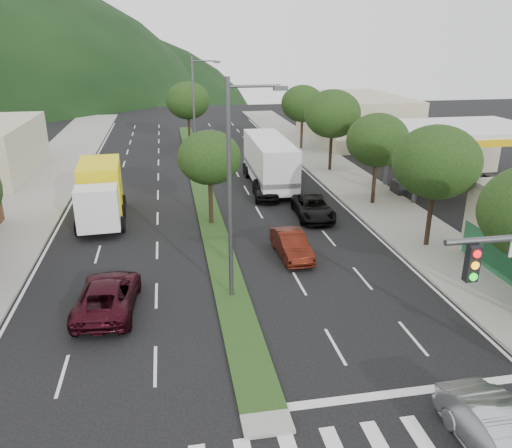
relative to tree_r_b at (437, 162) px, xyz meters
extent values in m
plane|color=black|center=(-12.00, -12.00, -5.04)|extent=(160.00, 160.00, 0.00)
cube|color=gray|center=(0.50, 13.00, -4.96)|extent=(5.00, 90.00, 0.15)
cube|color=gray|center=(-25.00, 13.00, -4.96)|extent=(6.00, 90.00, 0.15)
cube|color=#1D3915|center=(-12.00, 16.00, -4.98)|extent=(1.60, 56.00, 0.12)
cube|color=black|center=(-6.60, -13.65, 0.66)|extent=(0.35, 0.25, 1.05)
cube|color=silver|center=(7.00, 10.00, -0.04)|extent=(12.00, 8.00, 0.50)
cube|color=gold|center=(7.00, 10.00, -0.39)|extent=(12.20, 8.20, 0.50)
cylinder|color=#47494C|center=(3.00, 7.50, -2.74)|extent=(0.36, 0.36, 4.60)
cylinder|color=#47494C|center=(3.00, 12.50, -2.74)|extent=(0.36, 0.36, 4.60)
cylinder|color=#47494C|center=(11.00, 12.50, -2.74)|extent=(0.36, 0.36, 4.60)
cube|color=black|center=(3.00, 10.00, -4.49)|extent=(0.80, 1.60, 1.10)
cube|color=black|center=(11.00, 10.00, -4.49)|extent=(0.80, 1.60, 1.10)
cube|color=#B4AF8F|center=(7.50, 32.00, -2.44)|extent=(10.00, 16.00, 5.20)
cylinder|color=black|center=(0.00, 0.00, -2.98)|extent=(0.28, 0.28, 3.81)
ellipsoid|color=black|center=(0.00, 0.00, 0.01)|extent=(4.80, 4.80, 4.08)
cylinder|color=black|center=(0.00, 8.00, -3.09)|extent=(0.28, 0.28, 3.58)
ellipsoid|color=black|center=(0.00, 8.00, -0.28)|extent=(4.40, 4.40, 3.74)
cylinder|color=black|center=(0.00, 18.00, -2.93)|extent=(0.28, 0.28, 3.92)
ellipsoid|color=black|center=(0.00, 18.00, 0.15)|extent=(5.00, 5.00, 4.25)
cylinder|color=black|center=(0.00, 28.00, -3.04)|extent=(0.28, 0.28, 3.70)
ellipsoid|color=black|center=(0.00, 28.00, -0.13)|extent=(4.60, 4.60, 3.91)
cylinder|color=black|center=(-12.00, 6.00, -3.24)|extent=(0.28, 0.28, 3.36)
ellipsoid|color=black|center=(-12.00, 6.00, -0.60)|extent=(4.00, 4.00, 3.40)
cylinder|color=black|center=(-12.00, 32.00, -3.01)|extent=(0.28, 0.28, 3.81)
ellipsoid|color=black|center=(-12.00, 32.00, -0.02)|extent=(4.80, 4.80, 4.08)
cylinder|color=#47494C|center=(-12.00, -4.00, -0.04)|extent=(0.20, 0.20, 10.00)
cylinder|color=#47494C|center=(-10.90, -4.00, 4.56)|extent=(2.20, 0.12, 0.12)
cube|color=#47494C|center=(-9.80, -4.00, 4.46)|extent=(0.60, 0.25, 0.18)
cylinder|color=#47494C|center=(-12.00, 21.00, -0.04)|extent=(0.20, 0.20, 10.00)
cylinder|color=#47494C|center=(-10.90, 21.00, 4.56)|extent=(2.20, 0.12, 0.12)
cube|color=#47494C|center=(-9.80, 21.00, 4.46)|extent=(0.60, 0.25, 0.18)
imported|color=#9A9CA1|center=(-5.67, -15.00, -4.27)|extent=(1.85, 4.72, 1.53)
imported|color=black|center=(-17.56, -4.22, -4.29)|extent=(2.84, 5.51, 1.49)
imported|color=black|center=(-7.39, 11.08, -4.27)|extent=(2.27, 4.68, 1.54)
imported|color=#515156|center=(-4.84, 16.08, -4.35)|extent=(2.50, 4.92, 1.37)
imported|color=#49150C|center=(-8.11, 0.03, -4.33)|extent=(1.64, 4.32, 1.41)
imported|color=black|center=(-5.09, 6.08, -4.34)|extent=(2.64, 5.16, 1.39)
cube|color=white|center=(-18.92, 4.99, -3.21)|extent=(2.59, 1.96, 2.62)
cube|color=yellow|center=(-19.16, 9.20, -3.10)|extent=(2.89, 4.93, 3.53)
cube|color=black|center=(-19.10, 8.29, -4.52)|extent=(2.65, 6.73, 0.34)
cylinder|color=black|center=(-17.64, 5.54, -4.52)|extent=(0.40, 1.04, 1.03)
cylinder|color=black|center=(-20.25, 5.39, -4.52)|extent=(0.40, 1.04, 1.03)
cylinder|color=black|center=(-17.78, 8.02, -4.52)|extent=(0.40, 1.04, 1.03)
cylinder|color=black|center=(-20.39, 7.87, -4.52)|extent=(0.40, 1.04, 1.03)
cylinder|color=black|center=(-17.90, 10.27, -4.52)|extent=(0.40, 1.04, 1.03)
cylinder|color=black|center=(-20.52, 10.13, -4.52)|extent=(0.40, 1.04, 1.03)
cube|color=silver|center=(-6.44, 14.24, -2.85)|extent=(2.98, 10.14, 3.36)
cube|color=#5B5A5F|center=(-6.44, 14.24, -3.69)|extent=(3.04, 10.14, 0.39)
cylinder|color=black|center=(-7.77, 18.30, -4.53)|extent=(0.41, 1.02, 1.01)
cylinder|color=black|center=(-4.96, 18.25, -4.53)|extent=(0.41, 1.02, 1.01)
cylinder|color=black|center=(-7.79, 17.09, -4.53)|extent=(0.41, 1.02, 1.01)
cylinder|color=black|center=(-4.99, 17.04, -4.53)|extent=(0.41, 1.02, 1.01)
cylinder|color=black|center=(-7.90, 10.64, -4.53)|extent=(0.41, 1.02, 1.01)
cylinder|color=black|center=(-5.10, 10.59, -4.53)|extent=(0.41, 1.02, 1.01)
camera|label=1|loc=(-14.56, -24.71, 6.38)|focal=35.00mm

